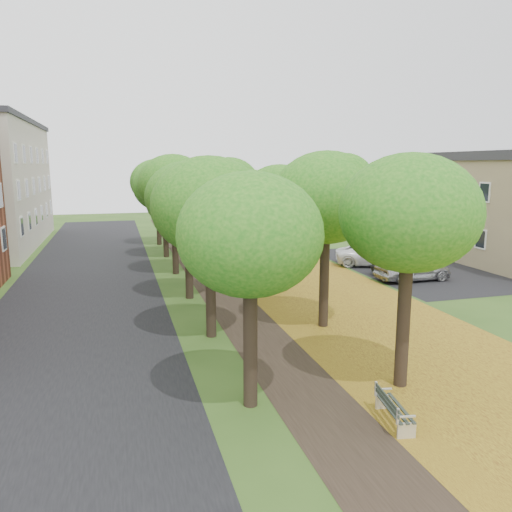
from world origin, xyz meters
TOP-DOWN VIEW (x-y plane):
  - ground at (0.00, 0.00)m, footprint 120.00×120.00m
  - street_asphalt at (-7.50, 15.00)m, footprint 8.00×70.00m
  - footpath at (0.00, 15.00)m, footprint 3.20×70.00m
  - leaf_verge at (5.00, 15.00)m, footprint 7.50×70.00m
  - parking_lot at (13.50, 16.00)m, footprint 9.00×16.00m
  - tree_row_west at (-2.20, 15.00)m, footprint 4.15×34.15m
  - tree_row_east at (2.60, 15.00)m, footprint 4.15×34.15m
  - bench at (1.14, -1.99)m, footprint 0.76×1.75m
  - car_silver at (11.00, 12.39)m, footprint 4.53×1.92m
  - car_red at (11.20, 12.70)m, footprint 4.08×2.11m
  - car_grey at (11.75, 14.51)m, footprint 5.36×3.89m
  - car_white at (11.00, 16.98)m, footprint 5.60×4.06m

SIDE VIEW (x-z plane):
  - ground at x=0.00m, z-range 0.00..0.00m
  - street_asphalt at x=-7.50m, z-range 0.00..0.01m
  - parking_lot at x=13.50m, z-range 0.00..0.01m
  - footpath at x=0.00m, z-range 0.00..0.01m
  - leaf_verge at x=5.00m, z-range 0.00..0.01m
  - bench at x=1.14m, z-range 0.02..0.82m
  - car_red at x=11.20m, z-range 0.00..1.28m
  - car_white at x=11.00m, z-range 0.00..1.41m
  - car_grey at x=11.75m, z-range 0.00..1.44m
  - car_silver at x=11.00m, z-range 0.00..1.53m
  - tree_row_west at x=-2.20m, z-range 1.67..8.61m
  - tree_row_east at x=2.60m, z-range 1.67..8.61m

